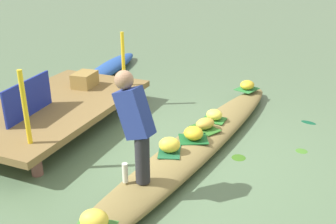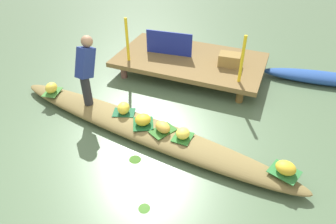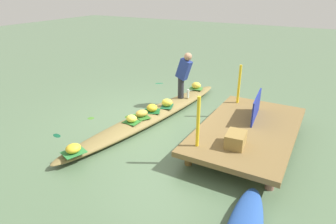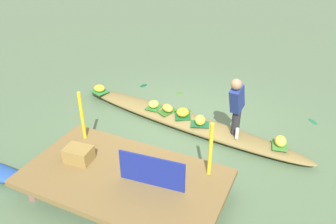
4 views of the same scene
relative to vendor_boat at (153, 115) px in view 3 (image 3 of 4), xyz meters
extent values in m
plane|color=#526D4D|center=(0.00, 0.00, -0.11)|extent=(40.00, 40.00, 0.00)
cube|color=brown|center=(0.06, 2.32, 0.22)|extent=(3.20, 1.80, 0.10)
cylinder|color=brown|center=(-1.22, 1.60, 0.03)|extent=(0.14, 0.14, 0.28)
cylinder|color=brown|center=(1.34, 1.60, 0.03)|extent=(0.14, 0.14, 0.28)
cylinder|color=#8C5349|center=(-1.22, 3.04, 0.03)|extent=(0.14, 0.14, 0.28)
cylinder|color=#855B4E|center=(1.34, 3.04, 0.03)|extent=(0.14, 0.14, 0.28)
ellipsoid|color=olive|center=(0.00, 0.00, 0.00)|extent=(5.56, 1.44, 0.22)
cube|color=#2C7938|center=(2.32, -0.23, 0.12)|extent=(0.48, 0.44, 0.01)
ellipsoid|color=gold|center=(2.32, -0.23, 0.20)|extent=(0.33, 0.31, 0.16)
cube|color=#2D6722|center=(0.40, -0.04, 0.12)|extent=(0.43, 0.49, 0.01)
ellipsoid|color=gold|center=(0.40, -0.04, 0.19)|extent=(0.36, 0.33, 0.16)
cube|color=#175827|center=(0.03, 0.00, 0.12)|extent=(0.47, 0.48, 0.01)
ellipsoid|color=gold|center=(0.03, 0.00, 0.20)|extent=(0.36, 0.36, 0.18)
cube|color=#1B5935|center=(-0.42, 0.16, 0.12)|extent=(0.44, 0.38, 0.01)
ellipsoid|color=yellow|center=(-0.42, 0.16, 0.21)|extent=(0.28, 0.32, 0.20)
cube|color=#3E7F34|center=(-2.03, 0.23, 0.12)|extent=(0.34, 0.42, 0.01)
ellipsoid|color=yellow|center=(-2.03, 0.23, 0.21)|extent=(0.27, 0.31, 0.19)
cube|color=#2C722A|center=(0.75, -0.07, 0.12)|extent=(0.29, 0.34, 0.01)
ellipsoid|color=#F9E24C|center=(0.75, -0.07, 0.20)|extent=(0.24, 0.26, 0.16)
cylinder|color=#28282D|center=(-1.16, 0.17, 0.39)|extent=(0.16, 0.16, 0.55)
cube|color=navy|center=(-1.14, 0.25, 0.91)|extent=(0.24, 0.45, 0.58)
sphere|color=#9E7556|center=(-1.13, 0.37, 1.25)|extent=(0.20, 0.20, 0.20)
cylinder|color=silver|center=(-1.24, 0.35, 0.23)|extent=(0.06, 0.06, 0.23)
cube|color=navy|center=(-0.44, 2.32, 0.53)|extent=(1.03, 0.13, 0.52)
cylinder|color=yellow|center=(-1.14, 1.72, 0.74)|extent=(0.06, 0.06, 0.94)
cylinder|color=yellow|center=(1.26, 1.72, 0.74)|extent=(0.06, 0.06, 0.94)
cube|color=olive|center=(0.93, 2.31, 0.39)|extent=(0.47, 0.36, 0.25)
ellipsoid|color=#3F7626|center=(0.69, -1.36, -0.11)|extent=(0.20, 0.20, 0.01)
ellipsoid|color=#346219|center=(0.16, -0.60, -0.11)|extent=(0.22, 0.22, 0.01)
ellipsoid|color=#0F4A2D|center=(1.73, -1.38, -0.11)|extent=(0.18, 0.26, 0.01)
ellipsoid|color=#1C6940|center=(-2.54, -1.33, -0.11)|extent=(0.27, 0.29, 0.01)
camera|label=1|loc=(-4.40, -1.49, 2.46)|focal=41.38mm
camera|label=2|loc=(1.92, -3.58, 3.34)|focal=32.96mm
camera|label=3|loc=(5.51, 3.50, 2.90)|focal=31.54mm
camera|label=4|loc=(-2.28, 5.71, 3.77)|focal=35.77mm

